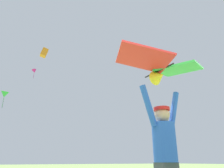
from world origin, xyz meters
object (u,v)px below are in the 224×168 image
(distant_kite_orange_overhead_distant, at_px, (44,53))
(distant_kite_magenta_high_left, at_px, (34,71))
(distant_kite_green_mid_left, at_px, (4,94))
(held_stunt_kite, at_px, (161,67))
(kite_flyer_person, at_px, (165,154))

(distant_kite_orange_overhead_distant, relative_size, distant_kite_magenta_high_left, 0.88)
(distant_kite_orange_overhead_distant, relative_size, distant_kite_green_mid_left, 0.95)
(distant_kite_orange_overhead_distant, height_order, distant_kite_green_mid_left, distant_kite_orange_overhead_distant)
(distant_kite_orange_overhead_distant, bearing_deg, distant_kite_green_mid_left, -115.64)
(held_stunt_kite, distance_m, distant_kite_green_mid_left, 18.53)
(distant_kite_green_mid_left, height_order, distant_kite_magenta_high_left, distant_kite_magenta_high_left)
(kite_flyer_person, xyz_separation_m, distant_kite_orange_overhead_distant, (2.35, 26.90, 15.16))
(held_stunt_kite, height_order, distant_kite_green_mid_left, distant_kite_green_mid_left)
(distant_kite_magenta_high_left, bearing_deg, distant_kite_green_mid_left, -106.08)
(distant_kite_green_mid_left, bearing_deg, held_stunt_kite, -83.71)
(held_stunt_kite, bearing_deg, distant_kite_magenta_high_left, 86.66)
(kite_flyer_person, relative_size, distant_kite_magenta_high_left, 1.12)
(distant_kite_green_mid_left, bearing_deg, distant_kite_magenta_high_left, 73.92)
(distant_kite_orange_overhead_distant, height_order, distant_kite_magenta_high_left, distant_kite_orange_overhead_distant)
(kite_flyer_person, xyz_separation_m, held_stunt_kite, (0.00, -0.07, 1.33))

